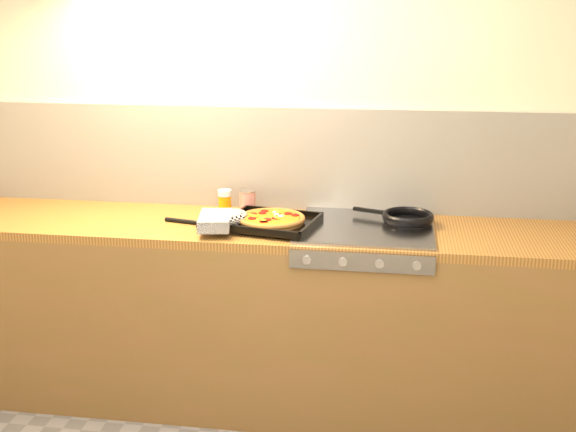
% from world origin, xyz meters
% --- Properties ---
extents(room_shell, '(3.20, 3.20, 3.20)m').
position_xyz_m(room_shell, '(0.00, 1.39, 1.15)').
color(room_shell, white).
rests_on(room_shell, ground).
extents(counter_run, '(3.20, 0.62, 0.90)m').
position_xyz_m(counter_run, '(0.00, 1.10, 0.45)').
color(counter_run, brown).
rests_on(counter_run, ground).
extents(stovetop, '(0.60, 0.56, 0.02)m').
position_xyz_m(stovetop, '(0.45, 1.10, 0.91)').
color(stovetop, gray).
rests_on(stovetop, counter_run).
extents(pizza_on_tray, '(0.54, 0.43, 0.07)m').
position_xyz_m(pizza_on_tray, '(-0.03, 1.02, 0.94)').
color(pizza_on_tray, black).
rests_on(pizza_on_tray, stovetop).
extents(frying_pan, '(0.41, 0.30, 0.04)m').
position_xyz_m(frying_pan, '(0.63, 1.18, 0.94)').
color(frying_pan, black).
rests_on(frying_pan, stovetop).
extents(tomato_can, '(0.10, 0.10, 0.11)m').
position_xyz_m(tomato_can, '(-0.13, 1.28, 0.96)').
color(tomato_can, '#960C0C').
rests_on(tomato_can, counter_run).
extents(juice_glass, '(0.08, 0.08, 0.11)m').
position_xyz_m(juice_glass, '(-0.24, 1.28, 0.96)').
color(juice_glass, orange).
rests_on(juice_glass, counter_run).
extents(wooden_spoon, '(0.30, 0.04, 0.02)m').
position_xyz_m(wooden_spoon, '(0.01, 1.29, 0.91)').
color(wooden_spoon, '#A76F46').
rests_on(wooden_spoon, counter_run).
extents(black_spatula, '(0.29, 0.11, 0.02)m').
position_xyz_m(black_spatula, '(-0.33, 1.05, 0.91)').
color(black_spatula, black).
rests_on(black_spatula, counter_run).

